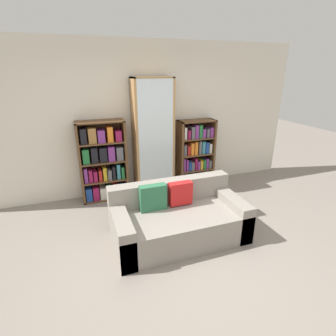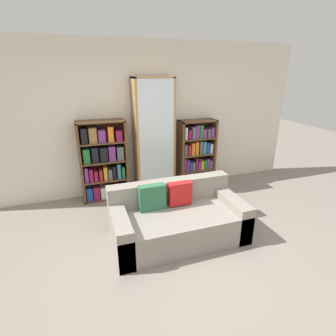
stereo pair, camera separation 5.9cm
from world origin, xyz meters
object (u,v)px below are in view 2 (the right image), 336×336
at_px(bookshelf_left, 103,162).
at_px(bookshelf_right, 196,155).
at_px(display_cabinet, 154,138).
at_px(couch, 177,220).
at_px(wine_bottle, 185,197).

distance_m(bookshelf_left, bookshelf_right, 1.79).
distance_m(display_cabinet, bookshelf_right, 0.96).
height_order(couch, wine_bottle, couch).
xyz_separation_m(bookshelf_left, display_cabinet, (0.92, -0.02, 0.35)).
bearing_deg(display_cabinet, couch, -94.60).
xyz_separation_m(bookshelf_right, wine_bottle, (-0.52, -0.74, -0.48)).
relative_size(couch, bookshelf_right, 1.35).
xyz_separation_m(couch, display_cabinet, (0.12, 1.54, 0.77)).
distance_m(bookshelf_left, display_cabinet, 0.99).
relative_size(bookshelf_right, wine_bottle, 3.45).
distance_m(couch, bookshelf_left, 1.80).
xyz_separation_m(bookshelf_left, bookshelf_right, (1.79, 0.00, -0.05)).
bearing_deg(bookshelf_left, wine_bottle, -30.25).
xyz_separation_m(display_cabinet, bookshelf_right, (0.87, 0.02, -0.40)).
xyz_separation_m(bookshelf_left, wine_bottle, (1.27, -0.74, -0.53)).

